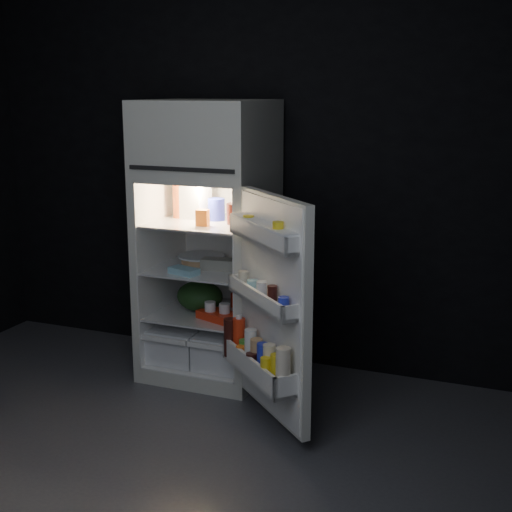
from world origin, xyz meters
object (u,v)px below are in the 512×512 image
at_px(fridge_door, 269,312).
at_px(egg_carton, 223,265).
at_px(refrigerator, 210,231).
at_px(milk_jug, 196,200).
at_px(yogurt_tray, 219,316).

distance_m(fridge_door, egg_carton, 0.78).
distance_m(refrigerator, milk_jug, 0.23).
relative_size(fridge_door, egg_carton, 4.51).
bearing_deg(refrigerator, fridge_door, -44.41).
height_order(fridge_door, egg_carton, fridge_door).
height_order(milk_jug, yogurt_tray, milk_jug).
distance_m(refrigerator, fridge_door, 0.95).
xyz_separation_m(fridge_door, milk_jug, (-0.77, 0.67, 0.47)).
bearing_deg(fridge_door, egg_carton, 133.00).
xyz_separation_m(refrigerator, yogurt_tray, (0.14, -0.17, -0.50)).
height_order(refrigerator, milk_jug, refrigerator).
distance_m(fridge_door, yogurt_tray, 0.73).
distance_m(milk_jug, yogurt_tray, 0.77).
relative_size(refrigerator, yogurt_tray, 6.54).
bearing_deg(yogurt_tray, milk_jug, 160.77).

